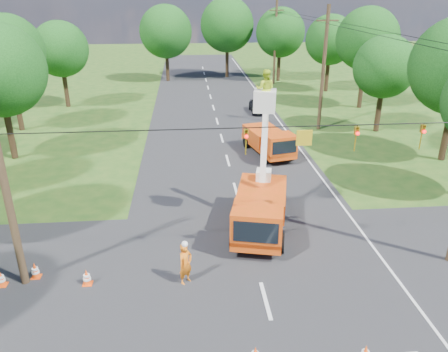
{
  "coord_description": "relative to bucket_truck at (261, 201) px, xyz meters",
  "views": [
    {
      "loc": [
        -2.77,
        -13.25,
        10.91
      ],
      "look_at": [
        -1.04,
        6.25,
        2.6
      ],
      "focal_mm": 35.0,
      "sensor_mm": 36.0,
      "label": 1
    }
  ],
  "objects": [
    {
      "name": "tree_far_a",
      "position": [
        -5.64,
        39.7,
        4.54
      ],
      "size": [
        6.6,
        6.6,
        9.5
      ],
      "color": "#382616",
      "rests_on": "ground"
    },
    {
      "name": "road_main",
      "position": [
        -0.64,
        14.7,
        -1.65
      ],
      "size": [
        12.0,
        100.0,
        0.06
      ],
      "primitive_type": "cube",
      "color": "black",
      "rests_on": "ground"
    },
    {
      "name": "tree_far_c",
      "position": [
        8.86,
        38.7,
        4.41
      ],
      "size": [
        6.2,
        6.2,
        9.18
      ],
      "color": "#382616",
      "rests_on": "ground"
    },
    {
      "name": "tree_far_b",
      "position": [
        2.36,
        41.7,
        5.16
      ],
      "size": [
        7.0,
        7.0,
        10.32
      ],
      "color": "#382616",
      "rests_on": "ground"
    },
    {
      "name": "traffic_cone_3",
      "position": [
        1.52,
        5.11,
        -1.29
      ],
      "size": [
        0.38,
        0.38,
        0.71
      ],
      "color": "#FF4B0D",
      "rests_on": "ground"
    },
    {
      "name": "pole_right_far",
      "position": [
        7.86,
        36.7,
        3.45
      ],
      "size": [
        1.8,
        0.3,
        10.0
      ],
      "color": "#4C3823",
      "rests_on": "ground"
    },
    {
      "name": "traffic_cone_8",
      "position": [
        1.29,
        2.75,
        -1.29
      ],
      "size": [
        0.38,
        0.38,
        0.71
      ],
      "color": "#FF4B0D",
      "rests_on": "ground"
    },
    {
      "name": "tree_right_e",
      "position": [
        13.16,
        31.7,
        4.16
      ],
      "size": [
        5.6,
        5.6,
        8.63
      ],
      "color": "#382616",
      "rests_on": "ground"
    },
    {
      "name": "traffic_cone_5",
      "position": [
        -9.8,
        -2.99,
        -1.29
      ],
      "size": [
        0.38,
        0.38,
        0.71
      ],
      "color": "#FF4B0D",
      "rests_on": "ground"
    },
    {
      "name": "tree_left_f",
      "position": [
        -15.44,
        26.7,
        4.03
      ],
      "size": [
        5.4,
        5.4,
        8.4
      ],
      "color": "#382616",
      "rests_on": "ground"
    },
    {
      "name": "second_truck",
      "position": [
        2.42,
        10.66,
        -0.59
      ],
      "size": [
        3.19,
        5.78,
        2.05
      ],
      "rotation": [
        0.0,
        0.0,
        0.23
      ],
      "color": "#E84410",
      "rests_on": "ground"
    },
    {
      "name": "traffic_cone_4",
      "position": [
        -7.6,
        -3.64,
        -1.29
      ],
      "size": [
        0.38,
        0.38,
        0.71
      ],
      "color": "#FF4B0D",
      "rests_on": "ground"
    },
    {
      "name": "edge_line",
      "position": [
        4.96,
        14.7,
        -1.65
      ],
      "size": [
        0.12,
        90.0,
        0.02
      ],
      "primitive_type": "cube",
      "color": "silver",
      "rests_on": "ground"
    },
    {
      "name": "pole_left",
      "position": [
        -10.14,
        -3.3,
        2.85
      ],
      "size": [
        0.3,
        0.3,
        9.0
      ],
      "color": "#4C3823",
      "rests_on": "ground"
    },
    {
      "name": "pole_right_mid",
      "position": [
        7.86,
        16.7,
        3.45
      ],
      "size": [
        1.8,
        0.3,
        10.0
      ],
      "color": "#4C3823",
      "rests_on": "ground"
    },
    {
      "name": "ground_worker",
      "position": [
        -3.65,
        -3.85,
        -0.75
      ],
      "size": [
        0.77,
        0.76,
        1.8
      ],
      "primitive_type": "imported",
      "rotation": [
        0.0,
        0.0,
        0.77
      ],
      "color": "orange",
      "rests_on": "ground"
    },
    {
      "name": "signal_span",
      "position": [
        1.59,
        -3.3,
        4.23
      ],
      "size": [
        18.0,
        0.29,
        1.07
      ],
      "color": "black",
      "rests_on": "ground"
    },
    {
      "name": "distant_car",
      "position": [
        3.55,
        22.55,
        -1.03
      ],
      "size": [
        1.47,
        3.65,
        1.24
      ],
      "primitive_type": "imported",
      "rotation": [
        0.0,
        0.0,
        -0.0
      ],
      "color": "black",
      "rests_on": "ground"
    },
    {
      "name": "tree_right_d",
      "position": [
        14.16,
        23.7,
        5.03
      ],
      "size": [
        6.0,
        6.0,
        9.7
      ],
      "color": "#382616",
      "rests_on": "ground"
    },
    {
      "name": "ground",
      "position": [
        -0.64,
        14.7,
        -1.65
      ],
      "size": [
        140.0,
        140.0,
        0.0
      ],
      "primitive_type": "plane",
      "color": "#224D17",
      "rests_on": "ground"
    },
    {
      "name": "traffic_cone_7",
      "position": [
        3.71,
        11.77,
        -1.29
      ],
      "size": [
        0.38,
        0.38,
        0.71
      ],
      "color": "#FF4B0D",
      "rests_on": "ground"
    },
    {
      "name": "bucket_truck",
      "position": [
        0.0,
        0.0,
        0.0
      ],
      "size": [
        3.57,
        6.4,
        7.79
      ],
      "rotation": [
        0.0,
        0.0,
        -0.24
      ],
      "color": "#E84410",
      "rests_on": "ground"
    },
    {
      "name": "road_cross",
      "position": [
        -0.64,
        -3.3,
        -1.65
      ],
      "size": [
        56.0,
        10.0,
        0.07
      ],
      "primitive_type": "cube",
      "color": "black",
      "rests_on": "ground"
    },
    {
      "name": "traffic_cone_6",
      "position": [
        -11.0,
        -3.42,
        -1.29
      ],
      "size": [
        0.38,
        0.38,
        0.71
      ],
      "color": "#FF4B0D",
      "rests_on": "ground"
    },
    {
      "name": "tree_left_e",
      "position": [
        -17.44,
        18.7,
        4.84
      ],
      "size": [
        5.8,
        5.8,
        9.41
      ],
      "color": "#382616",
      "rests_on": "ground"
    },
    {
      "name": "tree_right_c",
      "position": [
        12.56,
        15.7,
        3.66
      ],
      "size": [
        5.0,
        5.0,
        7.83
      ],
      "color": "#382616",
      "rests_on": "ground"
    },
    {
      "name": "traffic_cone_2",
      "position": [
        0.48,
        3.16,
        -1.29
      ],
      "size": [
        0.38,
        0.38,
        0.71
      ],
      "color": "#FF4B0D",
      "rests_on": "ground"
    }
  ]
}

